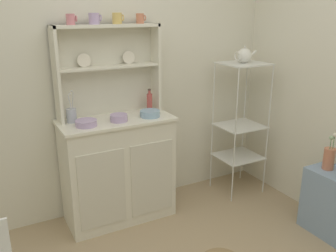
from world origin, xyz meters
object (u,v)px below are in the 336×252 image
(hutch_cabinet, at_px, (119,168))
(porcelain_teapot, at_px, (244,55))
(bowl_mixing_large, at_px, (86,123))
(bakers_rack, at_px, (241,115))
(flower_vase, at_px, (329,157))
(utensil_jar, at_px, (72,115))
(side_shelf_blue, at_px, (335,205))
(cup_rose_0, at_px, (71,19))
(hutch_shelf_unit, at_px, (107,64))
(jam_bottle, at_px, (150,102))

(hutch_cabinet, bearing_deg, porcelain_teapot, -3.88)
(porcelain_teapot, bearing_deg, bowl_mixing_large, 179.61)
(bakers_rack, xyz_separation_m, flower_vase, (0.20, -0.88, -0.15))
(hutch_cabinet, bearing_deg, bakers_rack, -3.87)
(bowl_mixing_large, height_order, utensil_jar, utensil_jar)
(bakers_rack, height_order, side_shelf_blue, bakers_rack)
(cup_rose_0, relative_size, utensil_jar, 0.32)
(hutch_shelf_unit, bearing_deg, cup_rose_0, -171.66)
(cup_rose_0, bearing_deg, porcelain_teapot, -7.75)
(utensil_jar, bearing_deg, cup_rose_0, 34.40)
(hutch_shelf_unit, xyz_separation_m, bowl_mixing_large, (-0.27, -0.24, -0.41))
(bakers_rack, height_order, utensil_jar, bakers_rack)
(bakers_rack, xyz_separation_m, cup_rose_0, (-1.52, 0.21, 0.91))
(hutch_cabinet, relative_size, bowl_mixing_large, 5.65)
(bakers_rack, distance_m, utensil_jar, 1.60)
(utensil_jar, distance_m, flower_vase, 2.09)
(hutch_shelf_unit, bearing_deg, bakers_rack, -11.31)
(flower_vase, bearing_deg, bowl_mixing_large, 152.54)
(bowl_mixing_large, bearing_deg, bakers_rack, -0.39)
(hutch_cabinet, xyz_separation_m, jam_bottle, (0.34, 0.09, 0.53))
(bakers_rack, bearing_deg, jam_bottle, 169.19)
(jam_bottle, relative_size, porcelain_teapot, 0.88)
(flower_vase, bearing_deg, hutch_cabinet, 146.20)
(hutch_shelf_unit, relative_size, side_shelf_blue, 1.62)
(bowl_mixing_large, bearing_deg, porcelain_teapot, -0.39)
(cup_rose_0, relative_size, porcelain_teapot, 0.36)
(jam_bottle, xyz_separation_m, porcelain_teapot, (0.89, -0.17, 0.37))
(hutch_shelf_unit, relative_size, jam_bottle, 4.40)
(bakers_rack, height_order, porcelain_teapot, porcelain_teapot)
(cup_rose_0, xyz_separation_m, flower_vase, (1.71, -1.08, -1.06))
(cup_rose_0, xyz_separation_m, bowl_mixing_large, (0.01, -0.20, -0.76))
(jam_bottle, relative_size, flower_vase, 0.64)
(cup_rose_0, bearing_deg, hutch_cabinet, -23.62)
(hutch_shelf_unit, xyz_separation_m, side_shelf_blue, (1.44, -1.24, -1.07))
(hutch_cabinet, bearing_deg, utensil_jar, 167.29)
(hutch_shelf_unit, height_order, jam_bottle, hutch_shelf_unit)
(cup_rose_0, bearing_deg, utensil_jar, -145.60)
(bowl_mixing_large, distance_m, flower_vase, 1.95)
(hutch_shelf_unit, relative_size, flower_vase, 2.80)
(hutch_cabinet, relative_size, jam_bottle, 4.73)
(hutch_cabinet, bearing_deg, hutch_shelf_unit, 90.00)
(porcelain_teapot, bearing_deg, utensil_jar, 174.16)
(utensil_jar, relative_size, porcelain_teapot, 1.13)
(bakers_rack, bearing_deg, hutch_cabinet, 176.13)
(bakers_rack, xyz_separation_m, bowl_mixing_large, (-1.51, 0.01, 0.14))
(utensil_jar, distance_m, porcelain_teapot, 1.64)
(jam_bottle, bearing_deg, utensil_jar, -179.29)
(hutch_cabinet, bearing_deg, bowl_mixing_large, -164.94)
(bowl_mixing_large, relative_size, utensil_jar, 0.65)
(bowl_mixing_large, xyz_separation_m, flower_vase, (1.71, -0.89, -0.29))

